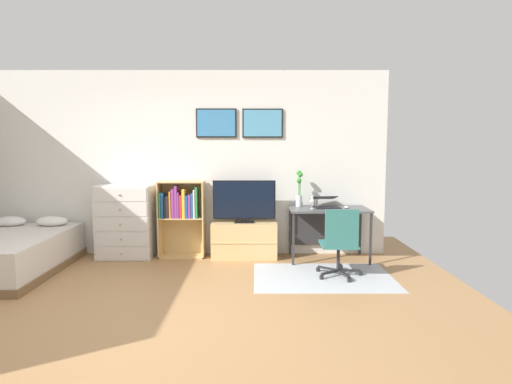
% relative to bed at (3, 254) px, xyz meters
% --- Properties ---
extents(ground_plane, '(7.20, 7.20, 0.00)m').
position_rel_bed_xyz_m(ground_plane, '(2.05, -1.41, -0.25)').
color(ground_plane, '#A87A4C').
extents(wall_back_with_posters, '(6.12, 0.09, 2.70)m').
position_rel_bed_xyz_m(wall_back_with_posters, '(2.06, 1.02, 1.11)').
color(wall_back_with_posters, silver).
rests_on(wall_back_with_posters, ground_plane).
extents(area_rug, '(1.70, 1.20, 0.01)m').
position_rel_bed_xyz_m(area_rug, '(4.02, -0.18, -0.24)').
color(area_rug, '#B2B7BC').
rests_on(area_rug, ground_plane).
extents(bed, '(1.39, 1.94, 0.61)m').
position_rel_bed_xyz_m(bed, '(0.00, 0.00, 0.00)').
color(bed, brown).
rests_on(bed, ground_plane).
extents(dresser, '(0.77, 0.46, 1.05)m').
position_rel_bed_xyz_m(dresser, '(1.31, 0.74, 0.28)').
color(dresser, silver).
rests_on(dresser, ground_plane).
extents(bookshelf, '(0.66, 0.30, 1.11)m').
position_rel_bed_xyz_m(bookshelf, '(2.10, 0.80, 0.43)').
color(bookshelf, tan).
rests_on(bookshelf, ground_plane).
extents(tv_stand, '(0.94, 0.41, 0.52)m').
position_rel_bed_xyz_m(tv_stand, '(3.02, 0.76, 0.01)').
color(tv_stand, tan).
rests_on(tv_stand, ground_plane).
extents(television, '(0.89, 0.16, 0.61)m').
position_rel_bed_xyz_m(television, '(3.02, 0.73, 0.57)').
color(television, black).
rests_on(television, tv_stand).
extents(desk, '(1.10, 0.64, 0.74)m').
position_rel_bed_xyz_m(desk, '(4.22, 0.72, 0.36)').
color(desk, '#4C4C4F').
rests_on(desk, ground_plane).
extents(office_chair, '(0.56, 0.58, 0.86)m').
position_rel_bed_xyz_m(office_chair, '(4.21, -0.21, 0.21)').
color(office_chair, '#232326').
rests_on(office_chair, ground_plane).
extents(laptop, '(0.41, 0.44, 0.16)m').
position_rel_bed_xyz_m(laptop, '(4.18, 0.74, 0.55)').
color(laptop, black).
rests_on(laptop, desk).
extents(computer_mouse, '(0.06, 0.10, 0.03)m').
position_rel_bed_xyz_m(computer_mouse, '(4.46, 0.63, 0.51)').
color(computer_mouse, silver).
rests_on(computer_mouse, desk).
extents(bamboo_vase, '(0.10, 0.09, 0.52)m').
position_rel_bed_xyz_m(bamboo_vase, '(3.82, 0.82, 0.73)').
color(bamboo_vase, silver).
rests_on(bamboo_vase, desk).
extents(wine_glass, '(0.07, 0.07, 0.18)m').
position_rel_bed_xyz_m(wine_glass, '(3.97, 0.57, 0.63)').
color(wine_glass, silver).
rests_on(wine_glass, desk).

